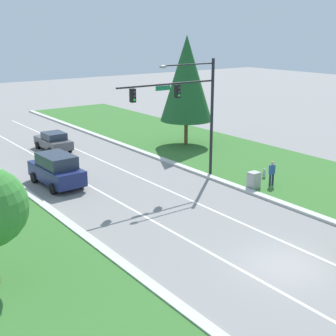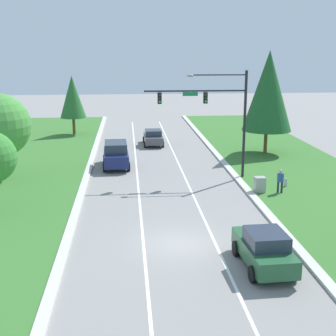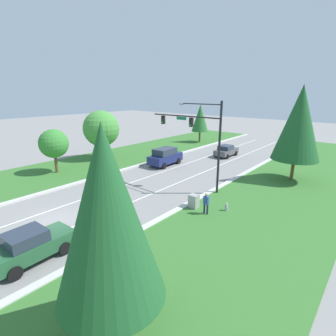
# 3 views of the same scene
# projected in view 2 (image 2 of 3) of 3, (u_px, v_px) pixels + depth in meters

# --- Properties ---
(ground_plane) EXTENTS (160.00, 160.00, 0.00)m
(ground_plane) POSITION_uv_depth(u_px,v_px,m) (179.00, 243.00, 23.45)
(ground_plane) COLOR gray
(curb_strip_right) EXTENTS (0.50, 90.00, 0.15)m
(curb_strip_right) POSITION_uv_depth(u_px,v_px,m) (289.00, 238.00, 23.91)
(curb_strip_right) COLOR beige
(curb_strip_right) RESTS_ON ground_plane
(curb_strip_left) EXTENTS (0.50, 90.00, 0.15)m
(curb_strip_left) POSITION_uv_depth(u_px,v_px,m) (65.00, 246.00, 22.95)
(curb_strip_left) COLOR beige
(curb_strip_left) RESTS_ON ground_plane
(lane_stripe_inner_left) EXTENTS (0.14, 81.00, 0.01)m
(lane_stripe_inner_left) POSITION_uv_depth(u_px,v_px,m) (144.00, 245.00, 23.30)
(lane_stripe_inner_left) COLOR white
(lane_stripe_inner_left) RESTS_ON ground_plane
(lane_stripe_inner_right) EXTENTS (0.14, 81.00, 0.01)m
(lane_stripe_inner_right) POSITION_uv_depth(u_px,v_px,m) (215.00, 242.00, 23.60)
(lane_stripe_inner_right) COLOR white
(lane_stripe_inner_right) RESTS_ON ground_plane
(traffic_signal_mast) EXTENTS (7.48, 0.41, 7.99)m
(traffic_signal_mast) POSITION_uv_depth(u_px,v_px,m) (217.00, 108.00, 33.93)
(traffic_signal_mast) COLOR black
(traffic_signal_mast) RESTS_ON ground_plane
(navy_suv) EXTENTS (2.29, 4.74, 2.11)m
(navy_suv) POSITION_uv_depth(u_px,v_px,m) (116.00, 154.00, 38.36)
(navy_suv) COLOR navy
(navy_suv) RESTS_ON ground_plane
(forest_sedan) EXTENTS (2.13, 4.29, 1.77)m
(forest_sedan) POSITION_uv_depth(u_px,v_px,m) (264.00, 249.00, 20.66)
(forest_sedan) COLOR #235633
(forest_sedan) RESTS_ON ground_plane
(graphite_sedan) EXTENTS (2.01, 4.18, 1.58)m
(graphite_sedan) POSITION_uv_depth(u_px,v_px,m) (153.00, 137.00, 47.30)
(graphite_sedan) COLOR #4C4C51
(graphite_sedan) RESTS_ON ground_plane
(utility_cabinet) EXTENTS (0.70, 0.60, 1.12)m
(utility_cabinet) POSITION_uv_depth(u_px,v_px,m) (260.00, 185.00, 31.52)
(utility_cabinet) COLOR #9E9E99
(utility_cabinet) RESTS_ON ground_plane
(pedestrian) EXTENTS (0.40, 0.22, 1.69)m
(pedestrian) POSITION_uv_depth(u_px,v_px,m) (280.00, 181.00, 31.22)
(pedestrian) COLOR #232842
(pedestrian) RESTS_ON ground_plane
(fire_hydrant) EXTENTS (0.34, 0.20, 0.70)m
(fire_hydrant) POSITION_uv_depth(u_px,v_px,m) (286.00, 183.00, 32.84)
(fire_hydrant) COLOR #B7B7BC
(fire_hydrant) RESTS_ON ground_plane
(conifer_far_right_tree) EXTENTS (4.47, 4.47, 9.39)m
(conifer_far_right_tree) POSITION_uv_depth(u_px,v_px,m) (268.00, 91.00, 41.92)
(conifer_far_right_tree) COLOR brown
(conifer_far_right_tree) RESTS_ON ground_plane
(conifer_mid_left_tree) EXTENTS (2.89, 2.89, 6.63)m
(conifer_mid_left_tree) POSITION_uv_depth(u_px,v_px,m) (72.00, 97.00, 51.83)
(conifer_mid_left_tree) COLOR brown
(conifer_mid_left_tree) RESTS_ON ground_plane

